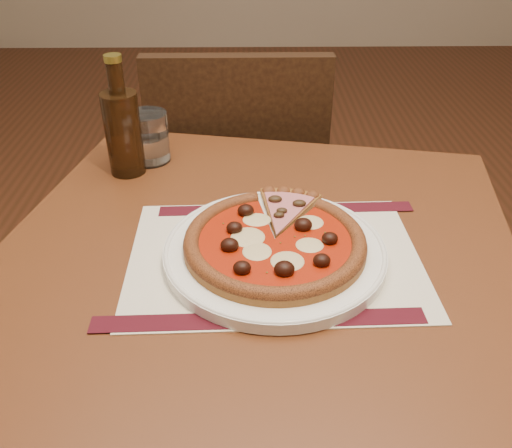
{
  "coord_description": "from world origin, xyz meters",
  "views": [
    {
      "loc": [
        -0.38,
        -1.62,
        1.24
      ],
      "look_at": [
        -0.37,
        -0.91,
        0.78
      ],
      "focal_mm": 38.0,
      "sensor_mm": 36.0,
      "label": 1
    }
  ],
  "objects_px": {
    "plate": "(275,252)",
    "bottle": "(123,129)",
    "table": "(256,297)",
    "pizza": "(275,241)",
    "chair_far": "(240,188)",
    "water_glass": "(148,137)"
  },
  "relations": [
    {
      "from": "plate",
      "to": "bottle",
      "type": "bearing_deg",
      "value": 133.6
    },
    {
      "from": "table",
      "to": "pizza",
      "type": "bearing_deg",
      "value": -46.26
    },
    {
      "from": "chair_far",
      "to": "plate",
      "type": "relative_size",
      "value": 2.72
    },
    {
      "from": "chair_far",
      "to": "table",
      "type": "bearing_deg",
      "value": 93.2
    },
    {
      "from": "table",
      "to": "water_glass",
      "type": "relative_size",
      "value": 9.41
    },
    {
      "from": "chair_far",
      "to": "pizza",
      "type": "distance_m",
      "value": 0.69
    },
    {
      "from": "chair_far",
      "to": "plate",
      "type": "height_order",
      "value": "chair_far"
    },
    {
      "from": "table",
      "to": "bottle",
      "type": "height_order",
      "value": "bottle"
    },
    {
      "from": "pizza",
      "to": "bottle",
      "type": "bearing_deg",
      "value": 133.55
    },
    {
      "from": "table",
      "to": "water_glass",
      "type": "distance_m",
      "value": 0.4
    },
    {
      "from": "table",
      "to": "plate",
      "type": "height_order",
      "value": "plate"
    },
    {
      "from": "pizza",
      "to": "chair_far",
      "type": "bearing_deg",
      "value": 95.65
    },
    {
      "from": "chair_far",
      "to": "water_glass",
      "type": "xyz_separation_m",
      "value": [
        -0.17,
        -0.29,
        0.28
      ]
    },
    {
      "from": "plate",
      "to": "bottle",
      "type": "height_order",
      "value": "bottle"
    },
    {
      "from": "plate",
      "to": "table",
      "type": "bearing_deg",
      "value": 134.24
    },
    {
      "from": "bottle",
      "to": "chair_far",
      "type": "bearing_deg",
      "value": 58.74
    },
    {
      "from": "pizza",
      "to": "bottle",
      "type": "xyz_separation_m",
      "value": [
        -0.27,
        0.29,
        0.06
      ]
    },
    {
      "from": "pizza",
      "to": "water_glass",
      "type": "xyz_separation_m",
      "value": [
        -0.24,
        0.34,
        0.02
      ]
    },
    {
      "from": "pizza",
      "to": "plate",
      "type": "bearing_deg",
      "value": 81.78
    },
    {
      "from": "table",
      "to": "pizza",
      "type": "relative_size",
      "value": 3.44
    },
    {
      "from": "plate",
      "to": "water_glass",
      "type": "height_order",
      "value": "water_glass"
    },
    {
      "from": "chair_far",
      "to": "pizza",
      "type": "xyz_separation_m",
      "value": [
        0.06,
        -0.63,
        0.26
      ]
    }
  ]
}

